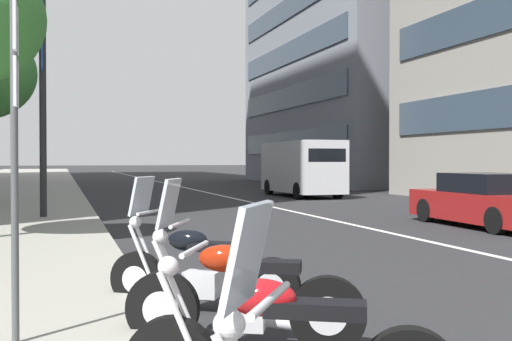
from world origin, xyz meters
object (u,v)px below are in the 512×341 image
motorcycle_second_in_row (239,298)px  delivery_van_ahead (302,167)px  motorcycle_nearest_camera (198,271)px  parking_sign_by_curb (15,127)px  car_mid_block_traffic (487,202)px  street_lamp_with_banners (56,43)px

motorcycle_second_in_row → delivery_van_ahead: 22.46m
motorcycle_nearest_camera → parking_sign_by_curb: bearing=67.5°
motorcycle_second_in_row → motorcycle_nearest_camera: (1.44, 0.05, -0.01)m
motorcycle_second_in_row → car_mid_block_traffic: 11.39m
motorcycle_nearest_camera → parking_sign_by_curb: 2.61m
parking_sign_by_curb → street_lamp_with_banners: street_lamp_with_banners is taller
motorcycle_second_in_row → street_lamp_with_banners: street_lamp_with_banners is taller
car_mid_block_traffic → motorcycle_nearest_camera: bearing=127.1°
car_mid_block_traffic → street_lamp_with_banners: street_lamp_with_banners is taller
delivery_van_ahead → parking_sign_by_curb: bearing=151.6°
motorcycle_second_in_row → car_mid_block_traffic: size_ratio=0.44×
car_mid_block_traffic → delivery_van_ahead: size_ratio=0.80×
delivery_van_ahead → motorcycle_second_in_row: bearing=156.0°
parking_sign_by_curb → delivery_van_ahead: bearing=-28.0°
motorcycle_second_in_row → parking_sign_by_curb: bearing=18.2°
car_mid_block_traffic → street_lamp_with_banners: size_ratio=0.58×
parking_sign_by_curb → car_mid_block_traffic: bearing=-55.2°
motorcycle_second_in_row → street_lamp_with_banners: bearing=-56.5°
motorcycle_second_in_row → delivery_van_ahead: (20.58, -8.96, 0.89)m
parking_sign_by_curb → motorcycle_nearest_camera: bearing=-56.4°
car_mid_block_traffic → parking_sign_by_curb: size_ratio=1.57×
street_lamp_with_banners → motorcycle_nearest_camera: bearing=-171.6°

